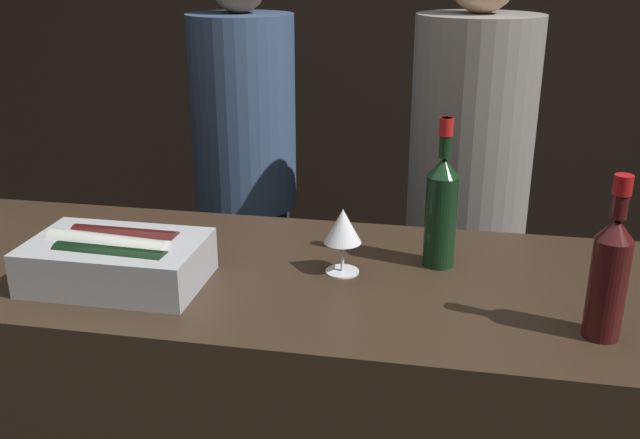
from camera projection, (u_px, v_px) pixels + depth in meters
The scene contains 7 objects.
wall_back_chalkboard at pixel (403, 34), 3.59m from camera, with size 6.40×0.06×2.80m.
ice_bin_with_bottles at pixel (116, 259), 1.57m from camera, with size 0.38×0.24×0.11m.
wine_glass at pixel (343, 228), 1.60m from camera, with size 0.09×0.09×0.15m.
red_wine_bottle_tall at pixel (610, 272), 1.32m from camera, with size 0.07×0.07×0.32m.
red_wine_bottle_burgundy at pixel (441, 207), 1.63m from camera, with size 0.07×0.07×0.35m.
person_in_hoodie at pixel (245, 165), 2.84m from camera, with size 0.41×0.41×1.78m.
person_blond_tee at pixel (467, 198), 2.39m from camera, with size 0.40×0.40×1.81m.
Camera 1 is at (0.29, -1.11, 1.77)m, focal length 40.00 mm.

